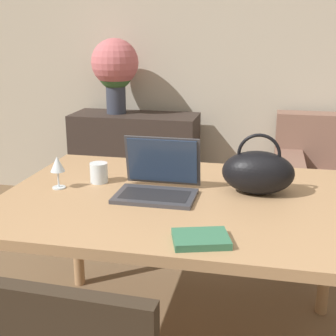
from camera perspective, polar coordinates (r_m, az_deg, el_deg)
name	(u,v)px	position (r m, az deg, el deg)	size (l,w,h in m)	color
wall_back	(240,38)	(3.82, 8.82, 15.35)	(10.00, 0.06, 2.70)	#BCB29E
dining_table	(179,213)	(1.96, 1.30, -5.54)	(1.46, 1.06, 0.76)	#A87F56
sideboard	(135,162)	(3.80, -3.98, 0.78)	(0.99, 0.40, 0.78)	#332823
laptop	(159,179)	(1.95, -1.14, -1.36)	(0.33, 0.27, 0.23)	#38383D
drinking_glass	(99,173)	(2.12, -8.42, -0.57)	(0.08, 0.08, 0.09)	silver
wine_glass	(57,166)	(2.06, -13.33, 0.27)	(0.06, 0.06, 0.14)	silver
handbag	(258,172)	(1.98, 10.91, -0.46)	(0.30, 0.18, 0.26)	black
flower_vase	(115,68)	(3.73, -6.48, 12.04)	(0.37, 0.37, 0.58)	#333847
book	(201,239)	(1.53, 4.02, -8.61)	(0.21, 0.19, 0.02)	#336B4C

